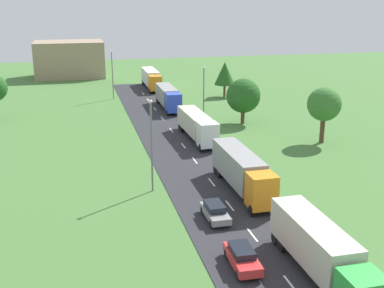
# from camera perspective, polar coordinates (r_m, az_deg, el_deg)

# --- Properties ---
(road) EXTENTS (10.00, 140.00, 0.06)m
(road) POSITION_cam_1_polar(r_m,az_deg,el_deg) (44.92, 4.97, -7.90)
(road) COLOR #2B2B30
(road) RESTS_ON ground
(lane_marking_centre) EXTENTS (0.16, 123.38, 0.01)m
(lane_marking_centre) POSITION_cam_1_polar(r_m,az_deg,el_deg) (43.03, 5.90, -9.03)
(lane_marking_centre) COLOR white
(lane_marking_centre) RESTS_ON road
(truck_lead) EXTENTS (2.56, 12.08, 3.62)m
(truck_lead) POSITION_cam_1_polar(r_m,az_deg,el_deg) (35.47, 14.66, -11.73)
(truck_lead) COLOR green
(truck_lead) RESTS_ON road
(truck_second) EXTENTS (2.57, 12.54, 3.80)m
(truck_second) POSITION_cam_1_polar(r_m,az_deg,el_deg) (48.96, 5.79, -3.01)
(truck_second) COLOR orange
(truck_second) RESTS_ON road
(truck_third) EXTENTS (2.78, 12.49, 3.54)m
(truck_third) POSITION_cam_1_polar(r_m,az_deg,el_deg) (66.46, 0.58, 2.25)
(truck_third) COLOR white
(truck_third) RESTS_ON road
(truck_fourth) EXTENTS (2.58, 12.08, 3.57)m
(truck_fourth) POSITION_cam_1_polar(r_m,az_deg,el_deg) (85.36, -2.79, 5.51)
(truck_fourth) COLOR blue
(truck_fourth) RESTS_ON road
(truck_fifth) EXTENTS (2.52, 12.72, 3.76)m
(truck_fifth) POSITION_cam_1_polar(r_m,az_deg,el_deg) (104.83, -4.74, 7.61)
(truck_fifth) COLOR orange
(truck_fifth) RESTS_ON road
(car_second) EXTENTS (1.89, 4.38, 1.48)m
(car_second) POSITION_cam_1_polar(r_m,az_deg,el_deg) (36.25, 5.84, -12.88)
(car_second) COLOR red
(car_second) RESTS_ON road
(car_third) EXTENTS (1.75, 4.21, 1.44)m
(car_third) POSITION_cam_1_polar(r_m,az_deg,el_deg) (43.13, 2.68, -7.79)
(car_third) COLOR gray
(car_third) RESTS_ON road
(lamppost_second) EXTENTS (0.36, 0.36, 9.30)m
(lamppost_second) POSITION_cam_1_polar(r_m,az_deg,el_deg) (48.02, -4.72, 0.26)
(lamppost_second) COLOR slate
(lamppost_second) RESTS_ON ground
(lamppost_third) EXTENTS (0.36, 0.36, 8.60)m
(lamppost_third) POSITION_cam_1_polar(r_m,az_deg,el_deg) (75.63, 1.36, 6.11)
(lamppost_third) COLOR slate
(lamppost_third) RESTS_ON ground
(lamppost_fourth) EXTENTS (0.36, 0.36, 9.04)m
(lamppost_fourth) POSITION_cam_1_polar(r_m,az_deg,el_deg) (94.28, -9.20, 8.16)
(lamppost_fourth) COLOR slate
(lamppost_fourth) RESTS_ON ground
(tree_oak) EXTENTS (4.45, 4.45, 7.45)m
(tree_oak) POSITION_cam_1_polar(r_m,az_deg,el_deg) (66.67, 15.06, 4.44)
(tree_oak) COLOR #513823
(tree_oak) RESTS_ON ground
(tree_birch) EXTENTS (5.19, 5.19, 6.92)m
(tree_birch) POSITION_cam_1_polar(r_m,az_deg,el_deg) (75.01, 5.96, 5.57)
(tree_birch) COLOR #513823
(tree_birch) RESTS_ON ground
(tree_pine) EXTENTS (3.95, 3.95, 6.74)m
(tree_pine) POSITION_cam_1_polar(r_m,az_deg,el_deg) (95.46, 3.81, 8.16)
(tree_pine) COLOR #513823
(tree_pine) RESTS_ON ground
(distant_building) EXTENTS (16.09, 11.18, 8.48)m
(distant_building) POSITION_cam_1_polar(r_m,az_deg,el_deg) (123.46, -13.99, 9.51)
(distant_building) COLOR #9E846B
(distant_building) RESTS_ON ground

